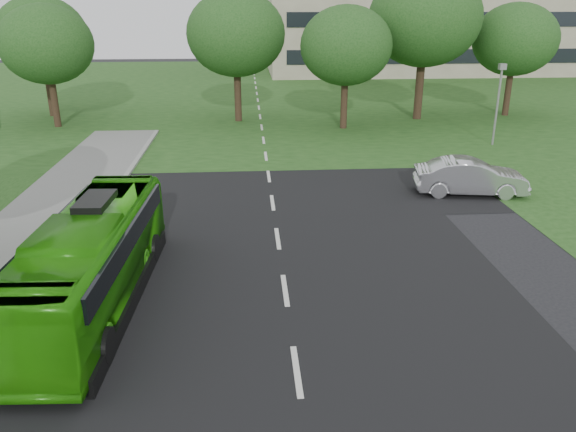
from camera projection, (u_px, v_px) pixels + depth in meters
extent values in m
plane|color=black|center=(290.00, 326.00, 15.07)|extent=(160.00, 160.00, 0.00)
cube|color=black|center=(265.00, 148.00, 33.72)|extent=(14.00, 120.00, 0.01)
cube|color=black|center=(269.00, 176.00, 28.12)|extent=(80.00, 12.00, 0.01)
cube|color=silver|center=(268.00, 171.00, 29.05)|extent=(0.15, 90.00, 0.01)
cube|color=#204918|center=(256.00, 89.00, 57.04)|extent=(120.00, 60.00, 0.01)
cylinder|color=black|center=(55.00, 105.00, 39.01)|extent=(0.47, 0.47, 3.11)
ellipsoid|color=#194617|center=(46.00, 44.00, 37.58)|extent=(6.18, 6.18, 5.25)
cylinder|color=black|center=(238.00, 98.00, 40.93)|extent=(0.51, 0.51, 3.37)
ellipsoid|color=#194617|center=(236.00, 34.00, 39.36)|extent=(6.94, 6.94, 5.90)
cylinder|color=black|center=(344.00, 106.00, 38.58)|extent=(0.46, 0.46, 3.08)
ellipsoid|color=#194617|center=(346.00, 46.00, 37.17)|extent=(6.12, 6.12, 5.20)
cylinder|color=black|center=(419.00, 92.00, 41.61)|extent=(0.60, 0.60, 3.99)
ellipsoid|color=#194617|center=(425.00, 18.00, 39.77)|extent=(8.01, 8.01, 6.81)
cylinder|color=black|center=(507.00, 95.00, 43.09)|extent=(0.47, 0.47, 3.16)
ellipsoid|color=#194617|center=(515.00, 39.00, 41.65)|extent=(6.22, 6.22, 5.28)
cylinder|color=black|center=(50.00, 94.00, 42.86)|extent=(0.50, 0.50, 3.35)
ellipsoid|color=#194617|center=(42.00, 35.00, 41.34)|extent=(6.57, 6.57, 5.59)
imported|color=#2DA10E|center=(91.00, 261.00, 15.78)|extent=(2.73, 9.73, 2.68)
imported|color=silver|center=(470.00, 177.00, 25.27)|extent=(5.12, 2.42, 1.62)
cylinder|color=gray|center=(497.00, 108.00, 33.67)|extent=(0.14, 0.14, 4.56)
cube|color=gray|center=(502.00, 67.00, 32.82)|extent=(0.47, 0.43, 0.34)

